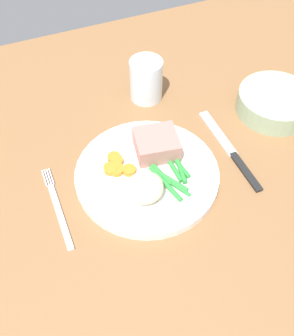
# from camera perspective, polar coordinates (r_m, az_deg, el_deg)

# --- Properties ---
(dining_table) EXTENTS (1.20, 0.90, 0.02)m
(dining_table) POSITION_cam_1_polar(r_m,az_deg,el_deg) (0.72, 0.15, 0.74)
(dining_table) COLOR brown
(dining_table) RESTS_ON ground
(dinner_plate) EXTENTS (0.24, 0.24, 0.02)m
(dinner_plate) POSITION_cam_1_polar(r_m,az_deg,el_deg) (0.68, 0.00, -0.95)
(dinner_plate) COLOR white
(dinner_plate) RESTS_ON dining_table
(meat_portion) EXTENTS (0.08, 0.08, 0.04)m
(meat_portion) POSITION_cam_1_polar(r_m,az_deg,el_deg) (0.69, 1.32, 3.52)
(meat_portion) COLOR #B2756B
(meat_portion) RESTS_ON dinner_plate
(mashed_potatoes) EXTENTS (0.06, 0.06, 0.04)m
(mashed_potatoes) POSITION_cam_1_polar(r_m,az_deg,el_deg) (0.63, -0.33, -2.85)
(mashed_potatoes) COLOR beige
(mashed_potatoes) RESTS_ON dinner_plate
(carrot_slices) EXTENTS (0.05, 0.06, 0.01)m
(carrot_slices) POSITION_cam_1_polar(r_m,az_deg,el_deg) (0.68, -4.31, 0.31)
(carrot_slices) COLOR orange
(carrot_slices) RESTS_ON dinner_plate
(green_beans) EXTENTS (0.06, 0.11, 0.01)m
(green_beans) POSITION_cam_1_polar(r_m,az_deg,el_deg) (0.67, 3.47, -0.85)
(green_beans) COLOR #2D8C38
(green_beans) RESTS_ON dinner_plate
(fork) EXTENTS (0.01, 0.17, 0.00)m
(fork) POSITION_cam_1_polar(r_m,az_deg,el_deg) (0.66, -12.67, -5.52)
(fork) COLOR silver
(fork) RESTS_ON dining_table
(knife) EXTENTS (0.02, 0.20, 0.01)m
(knife) POSITION_cam_1_polar(r_m,az_deg,el_deg) (0.74, 11.86, 2.42)
(knife) COLOR black
(knife) RESTS_ON dining_table
(water_glass) EXTENTS (0.06, 0.06, 0.09)m
(water_glass) POSITION_cam_1_polar(r_m,az_deg,el_deg) (0.80, -0.12, 12.20)
(water_glass) COLOR silver
(water_glass) RESTS_ON dining_table
(salad_bowl) EXTENTS (0.15, 0.15, 0.04)m
(salad_bowl) POSITION_cam_1_polar(r_m,az_deg,el_deg) (0.82, 17.86, 9.04)
(salad_bowl) COLOR #99B28C
(salad_bowl) RESTS_ON dining_table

